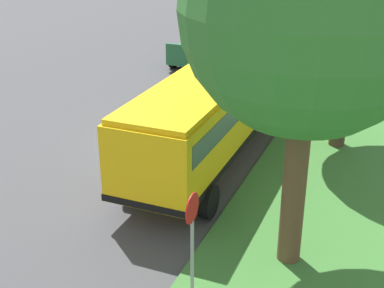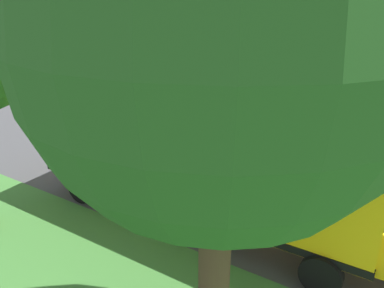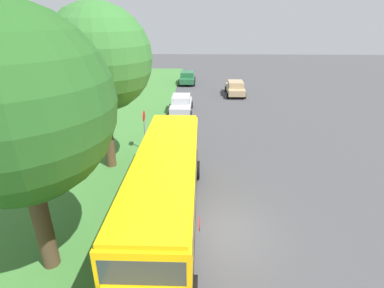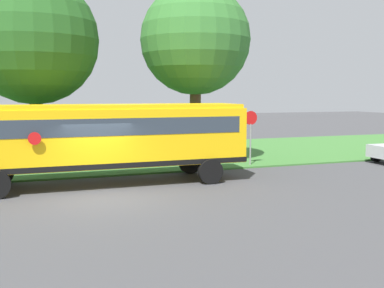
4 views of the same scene
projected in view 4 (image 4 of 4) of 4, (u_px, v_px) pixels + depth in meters
The scene contains 6 objects.
ground_plane at pixel (104, 199), 15.38m from camera, with size 120.00×120.00×0.00m, color #424244.
grass_verge at pixel (77, 158), 24.76m from camera, with size 12.00×80.00×0.08m, color #3D7533.
school_bus at pixel (105, 136), 17.58m from camera, with size 2.84×12.42×3.16m.
oak_tree_beside_bus at pixel (32, 39), 20.01m from camera, with size 5.76×5.76×8.85m.
oak_tree_roadside_mid at pixel (196, 40), 22.44m from camera, with size 5.50×5.50×9.00m.
stop_sign at pixel (251, 131), 22.10m from camera, with size 0.08×0.68×2.74m.
Camera 4 is at (15.23, -2.12, 3.58)m, focal length 42.00 mm.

